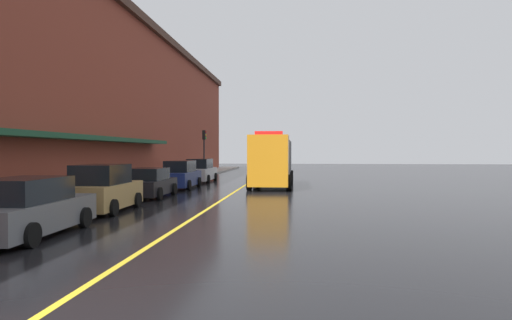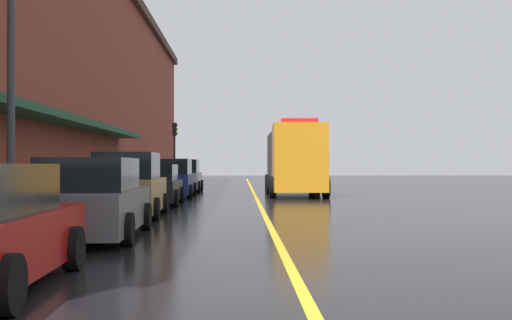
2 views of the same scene
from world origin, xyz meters
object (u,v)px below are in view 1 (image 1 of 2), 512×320
Objects in this scene: parked_car_4 at (181,175)px; parked_car_5 at (201,171)px; parked_car_1 at (28,209)px; parked_car_2 at (103,190)px; traffic_light_near at (204,144)px; parking_meter_2 at (126,177)px; parking_meter_0 at (181,169)px; utility_truck at (272,161)px; parking_meter_3 at (91,182)px; parked_car_3 at (149,183)px; parking_meter_1 at (170,170)px.

parked_car_5 is (-0.05, 6.12, 0.01)m from parked_car_4.
parked_car_1 is 1.13× the size of parked_car_2.
traffic_light_near reaches higher than parked_car_1.
parked_car_2 reaches higher than parking_meter_2.
parking_meter_2 is (0.00, -11.09, 0.00)m from parking_meter_0.
utility_truck is 6.39× the size of parking_meter_3.
parked_car_3 is at bearing -1.16° from parked_car_2.
parked_car_1 is at bearing -179.70° from parked_car_3.
parking_meter_2 is at bearing -90.18° from traffic_light_near.
parking_meter_2 is (-1.41, -11.85, 0.21)m from parked_car_5.
parked_car_1 is 16.63m from parked_car_4.
parked_car_1 is 22.04m from parking_meter_0.
parked_car_3 is 3.31× the size of parking_meter_2.
parked_car_2 is 11.37m from parked_car_4.
parking_meter_1 and parking_meter_3 have the same top height.
parked_car_2 is 5.79m from parking_meter_2.
parked_car_3 reaches higher than parking_meter_2.
parking_meter_1 is 12.01m from parking_meter_3.
parking_meter_3 is (0.00, -12.01, 0.00)m from parking_meter_1.
utility_truck reaches higher than parked_car_1.
parked_car_3 is at bearing -83.32° from parking_meter_0.
parked_car_1 reaches higher than parked_car_3.
traffic_light_near is at bearing 89.85° from parking_meter_3.
utility_truck is (5.85, 18.39, 0.95)m from parked_car_1.
parking_meter_0 is at bearing 15.20° from parked_car_4.
parked_car_5 is 11.93m from parking_meter_2.
parked_car_5 is at bearing -1.66° from parked_car_2.
parked_car_5 reaches higher than parking_meter_2.
parking_meter_3 is at bearing -90.00° from parking_meter_1.
parking_meter_1 is at bearing 159.06° from parked_car_5.
utility_truck reaches higher than parked_car_3.
parking_meter_0 is at bearing 90.00° from parking_meter_2.
parked_car_2 is at bearing -87.13° from traffic_light_near.
traffic_light_near is at bearing 1.48° from parked_car_2.
parked_car_5 reaches higher than parked_car_3.
parked_car_1 is 1.11× the size of parked_car_3.
parking_meter_0 is 1.00× the size of parking_meter_3.
traffic_light_near reaches higher than parked_car_3.
parked_car_4 is (-0.04, 16.63, 0.05)m from parked_car_1.
utility_truck is 13.58m from parking_meter_3.
parked_car_2 is at bearing -52.41° from parking_meter_3.
parked_car_4 is 9.76m from parking_meter_3.
parked_car_2 reaches higher than parked_car_5.
parking_meter_1 is at bearing 31.65° from parked_car_4.
utility_truck is at bearing -58.80° from traffic_light_near.
parking_meter_0 and parking_meter_1 have the same top height.
utility_truck is 10.51m from parking_meter_2.
parked_car_2 reaches higher than parked_car_1.
parked_car_2 is 0.51× the size of utility_truck.
parked_car_4 is (0.16, 5.76, 0.11)m from parked_car_3.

